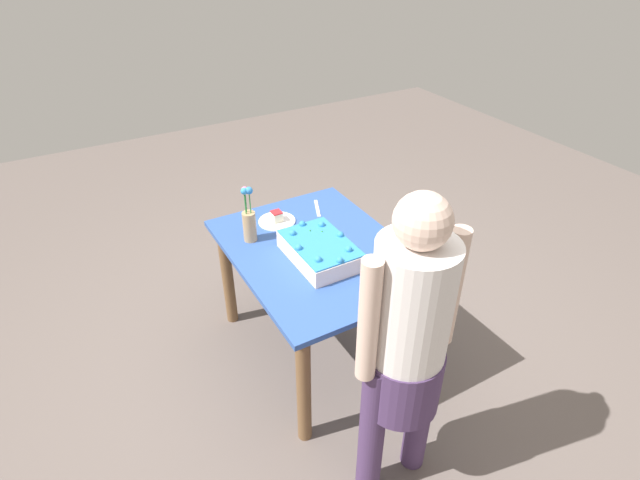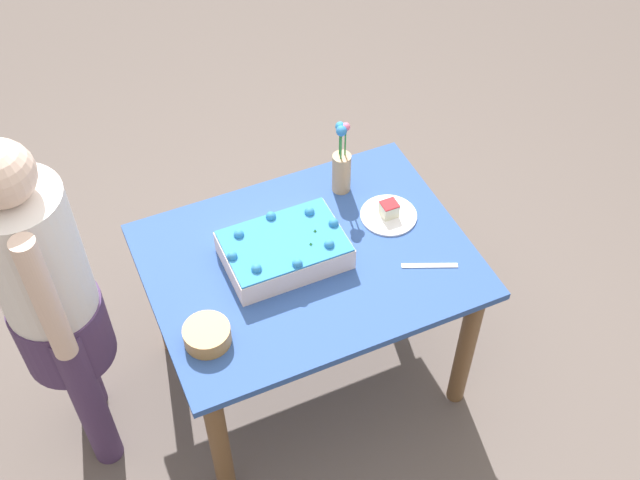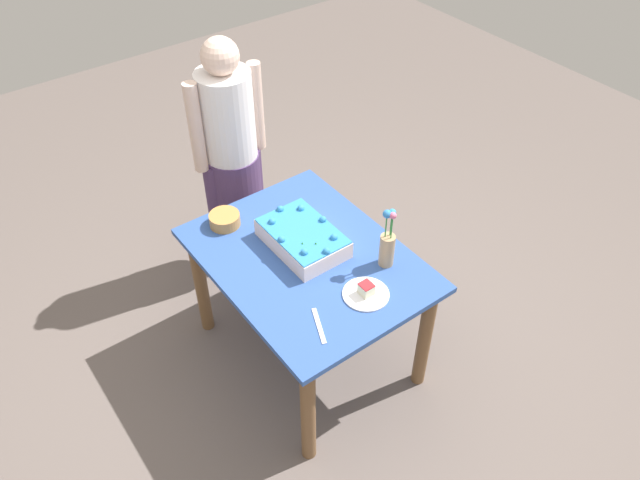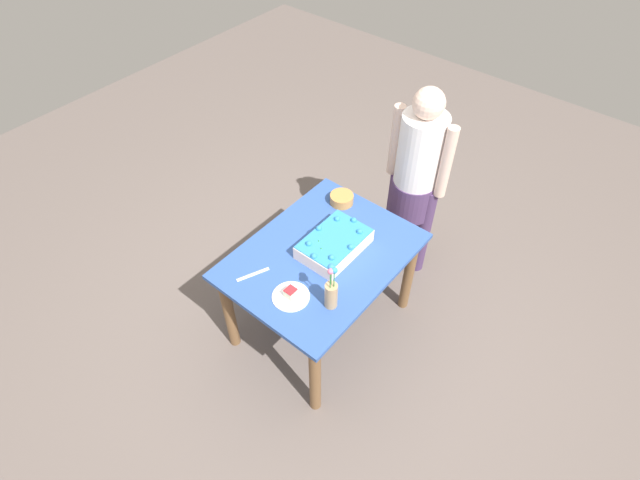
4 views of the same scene
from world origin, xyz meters
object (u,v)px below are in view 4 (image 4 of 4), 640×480
Objects in this scene: sheet_cake at (334,244)px; cake_knife at (253,274)px; flower_vase at (331,292)px; fruit_bowl at (342,199)px; serving_plate_with_slice at (291,295)px; person_standing at (416,174)px.

sheet_cake reaches higher than cake_knife.
flower_vase is 2.06× the size of fruit_bowl.
flower_vase is (-0.10, 0.21, 0.10)m from serving_plate_with_slice.
person_standing is (-1.23, 0.03, 0.11)m from serving_plate_with_slice.
person_standing is (-1.25, 0.31, 0.12)m from cake_knife.
sheet_cake is 1.32× the size of flower_vase.
flower_vase is (0.34, 0.24, 0.07)m from sheet_cake.
flower_vase is 0.85m from fruit_bowl.
sheet_cake is at bearing -144.09° from flower_vase.
serving_plate_with_slice is 0.28m from cake_knife.
person_standing reaches higher than cake_knife.
serving_plate_with_slice is 0.85m from fruit_bowl.
person_standing reaches higher than fruit_bowl.
sheet_cake is 2.71× the size of fruit_bowl.
cake_knife is 0.13× the size of person_standing.
fruit_bowl reaches higher than cake_knife.
sheet_cake is 0.80m from person_standing.
cake_knife is (0.46, -0.24, -0.05)m from sheet_cake.
cake_knife is (0.02, -0.28, -0.01)m from serving_plate_with_slice.
person_standing reaches higher than flower_vase.
cake_knife is 0.82m from fruit_bowl.
flower_vase is at bearing 33.74° from fruit_bowl.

